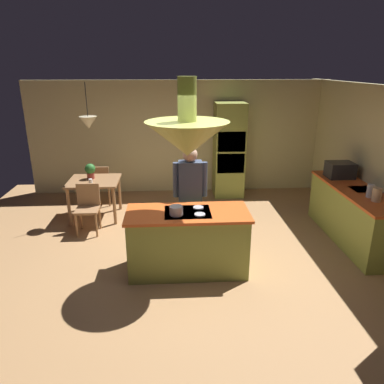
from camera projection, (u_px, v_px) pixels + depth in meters
name	position (u px, v px, depth m)	size (l,w,h in m)	color
ground	(187.00, 263.00, 5.53)	(8.16, 8.16, 0.00)	#AD7F51
wall_back	(179.00, 137.00, 8.36)	(6.80, 0.10, 2.55)	beige
kitchen_island	(188.00, 241.00, 5.19)	(1.72, 0.77, 0.94)	#939E42
counter_run_right	(353.00, 214.00, 6.11)	(0.73, 2.28, 0.92)	#939E42
oven_tower	(229.00, 150.00, 8.12)	(0.66, 0.62, 2.10)	#939E42
dining_table	(94.00, 185.00, 7.00)	(0.96, 0.88, 0.76)	#9B6D46
person_at_island	(190.00, 193.00, 5.64)	(0.53, 0.23, 1.69)	tan
range_hood	(187.00, 137.00, 4.69)	(1.10, 1.10, 1.00)	#939E42
pendant_light_over_table	(88.00, 122.00, 6.60)	(0.32, 0.32, 0.82)	beige
chair_facing_island	(88.00, 205.00, 6.43)	(0.40, 0.40, 0.87)	#9B6D46
chair_by_back_wall	(101.00, 182.00, 7.67)	(0.40, 0.40, 0.87)	#9B6D46
potted_plant_on_table	(90.00, 170.00, 7.00)	(0.20, 0.20, 0.30)	#99382D
cup_on_table	(91.00, 181.00, 6.74)	(0.07, 0.07, 0.09)	white
canister_flour	(377.00, 195.00, 5.40)	(0.13, 0.13, 0.21)	#E0B78C
canister_sugar	(370.00, 191.00, 5.57)	(0.11, 0.11, 0.20)	silver
microwave_on_counter	(340.00, 170.00, 6.55)	(0.46, 0.36, 0.28)	#232326
cooking_pot_on_cooktop	(176.00, 210.00, 4.88)	(0.18, 0.18, 0.12)	#B2B2B7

